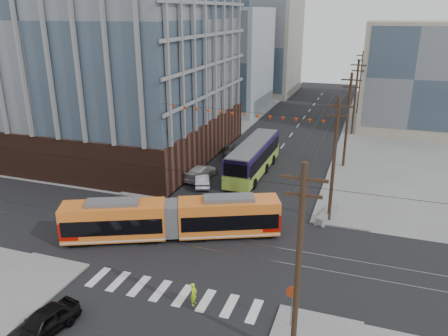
# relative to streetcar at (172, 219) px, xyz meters

# --- Properties ---
(ground) EXTENTS (160.00, 160.00, 0.00)m
(ground) POSITION_rel_streetcar_xyz_m (3.15, -3.83, -1.66)
(ground) COLOR slate
(office_building) EXTENTS (30.00, 25.00, 28.60)m
(office_building) POSITION_rel_streetcar_xyz_m (-18.85, 19.17, 12.64)
(office_building) COLOR #381E16
(office_building) RESTS_ON ground
(bg_bldg_nw_near) EXTENTS (18.00, 16.00, 18.00)m
(bg_bldg_nw_near) POSITION_rel_streetcar_xyz_m (-13.85, 48.17, 7.34)
(bg_bldg_nw_near) COLOR #8C99A5
(bg_bldg_nw_near) RESTS_ON ground
(bg_bldg_ne_near) EXTENTS (14.00, 14.00, 16.00)m
(bg_bldg_ne_near) POSITION_rel_streetcar_xyz_m (19.15, 44.17, 6.34)
(bg_bldg_ne_near) COLOR gray
(bg_bldg_ne_near) RESTS_ON ground
(bg_bldg_nw_far) EXTENTS (16.00, 18.00, 20.00)m
(bg_bldg_nw_far) POSITION_rel_streetcar_xyz_m (-10.85, 68.17, 8.34)
(bg_bldg_nw_far) COLOR gray
(bg_bldg_nw_far) RESTS_ON ground
(bg_bldg_ne_far) EXTENTS (16.00, 16.00, 14.00)m
(bg_bldg_ne_far) POSITION_rel_streetcar_xyz_m (21.15, 64.17, 5.34)
(bg_bldg_ne_far) COLOR #8C99A5
(bg_bldg_ne_far) RESTS_ON ground
(utility_pole_near) EXTENTS (0.30, 0.30, 11.00)m
(utility_pole_near) POSITION_rel_streetcar_xyz_m (11.65, -9.83, 3.84)
(utility_pole_near) COLOR black
(utility_pole_near) RESTS_ON ground
(utility_pole_far) EXTENTS (0.30, 0.30, 11.00)m
(utility_pole_far) POSITION_rel_streetcar_xyz_m (11.65, 52.17, 3.84)
(utility_pole_far) COLOR black
(utility_pole_far) RESTS_ON ground
(streetcar) EXTENTS (16.70, 9.30, 3.32)m
(streetcar) POSITION_rel_streetcar_xyz_m (0.00, 0.00, 0.00)
(streetcar) COLOR orange
(streetcar) RESTS_ON ground
(city_bus) EXTENTS (2.97, 13.14, 3.72)m
(city_bus) POSITION_rel_streetcar_xyz_m (2.15, 16.64, 0.20)
(city_bus) COLOR #1B103E
(city_bus) RESTS_ON ground
(black_sedan) EXTENTS (2.65, 4.64, 1.49)m
(black_sedan) POSITION_rel_streetcar_xyz_m (-2.05, -12.62, -0.92)
(black_sedan) COLOR black
(black_sedan) RESTS_ON ground
(parked_car_silver) EXTENTS (2.99, 4.38, 1.37)m
(parked_car_silver) POSITION_rel_streetcar_xyz_m (-1.92, 11.18, -0.98)
(parked_car_silver) COLOR #ACB1B9
(parked_car_silver) RESTS_ON ground
(parked_car_white) EXTENTS (2.62, 5.24, 1.46)m
(parked_car_white) POSITION_rel_streetcar_xyz_m (-2.78, 13.05, -0.93)
(parked_car_white) COLOR silver
(parked_car_white) RESTS_ON ground
(parked_car_grey) EXTENTS (3.68, 5.58, 1.43)m
(parked_car_grey) POSITION_rel_streetcar_xyz_m (-1.86, 21.98, -0.95)
(parked_car_grey) COLOR slate
(parked_car_grey) RESTS_ON ground
(pedestrian) EXTENTS (0.38, 0.56, 1.51)m
(pedestrian) POSITION_rel_streetcar_xyz_m (4.97, -7.39, -0.91)
(pedestrian) COLOR #B3E015
(pedestrian) RESTS_ON ground
(stop_sign) EXTENTS (0.90, 0.90, 2.62)m
(stop_sign) POSITION_rel_streetcar_xyz_m (11.11, -7.54, -0.35)
(stop_sign) COLOR #AB3413
(stop_sign) RESTS_ON ground
(jersey_barrier) EXTENTS (1.75, 3.81, 0.74)m
(jersey_barrier) POSITION_rel_streetcar_xyz_m (11.45, 7.55, -1.29)
(jersey_barrier) COLOR slate
(jersey_barrier) RESTS_ON ground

